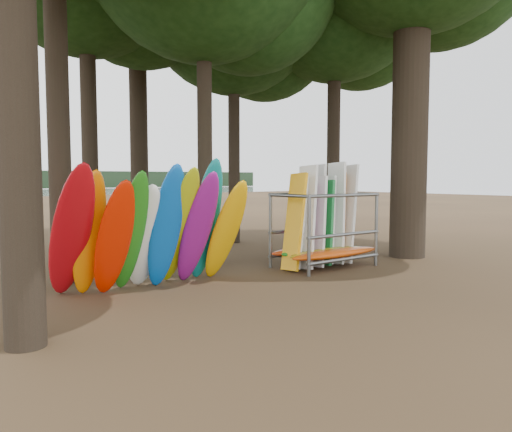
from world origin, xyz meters
TOP-DOWN VIEW (x-y plane):
  - ground at (0.00, 0.00)m, footprint 120.00×120.00m
  - oak_3 at (2.39, 6.17)m, footprint 7.59×7.59m
  - kayak_row at (-3.51, 0.64)m, footprint 4.38×2.00m
  - storage_rack at (1.40, 0.49)m, footprint 3.11×1.51m

SIDE VIEW (x-z plane):
  - ground at x=0.00m, z-range 0.00..0.00m
  - storage_rack at x=1.40m, z-range -0.47..2.41m
  - kayak_row at x=-3.51m, z-range -0.21..2.79m
  - oak_3 at x=2.39m, z-range 2.71..14.77m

